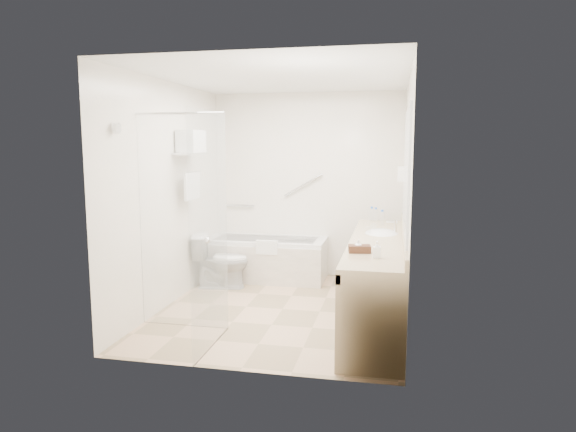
% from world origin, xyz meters
% --- Properties ---
extents(floor, '(3.20, 3.20, 0.00)m').
position_xyz_m(floor, '(0.00, 0.00, 0.00)').
color(floor, tan).
rests_on(floor, ground).
extents(ceiling, '(2.60, 3.20, 0.10)m').
position_xyz_m(ceiling, '(0.00, 0.00, 2.50)').
color(ceiling, silver).
rests_on(ceiling, wall_back).
extents(wall_back, '(2.60, 0.10, 2.50)m').
position_xyz_m(wall_back, '(0.00, 1.60, 1.25)').
color(wall_back, silver).
rests_on(wall_back, ground).
extents(wall_front, '(2.60, 0.10, 2.50)m').
position_xyz_m(wall_front, '(0.00, -1.60, 1.25)').
color(wall_front, silver).
rests_on(wall_front, ground).
extents(wall_left, '(0.10, 3.20, 2.50)m').
position_xyz_m(wall_left, '(-1.30, 0.00, 1.25)').
color(wall_left, silver).
rests_on(wall_left, ground).
extents(wall_right, '(0.10, 3.20, 2.50)m').
position_xyz_m(wall_right, '(1.30, 0.00, 1.25)').
color(wall_right, silver).
rests_on(wall_right, ground).
extents(bathtub, '(1.60, 0.73, 0.59)m').
position_xyz_m(bathtub, '(-0.50, 1.24, 0.28)').
color(bathtub, silver).
rests_on(bathtub, floor).
extents(grab_bar_short, '(0.40, 0.03, 0.03)m').
position_xyz_m(grab_bar_short, '(-0.95, 1.56, 0.95)').
color(grab_bar_short, silver).
rests_on(grab_bar_short, wall_back).
extents(grab_bar_long, '(0.53, 0.03, 0.33)m').
position_xyz_m(grab_bar_long, '(-0.05, 1.56, 1.25)').
color(grab_bar_long, silver).
rests_on(grab_bar_long, wall_back).
extents(shower_enclosure, '(0.96, 0.91, 2.11)m').
position_xyz_m(shower_enclosure, '(-0.63, -0.93, 1.07)').
color(shower_enclosure, silver).
rests_on(shower_enclosure, floor).
extents(towel_shelf, '(0.24, 0.55, 0.81)m').
position_xyz_m(towel_shelf, '(-1.17, 0.35, 1.75)').
color(towel_shelf, silver).
rests_on(towel_shelf, wall_left).
extents(vanity_counter, '(0.55, 2.70, 0.95)m').
position_xyz_m(vanity_counter, '(1.02, -0.15, 0.64)').
color(vanity_counter, tan).
rests_on(vanity_counter, floor).
extents(sink, '(0.40, 0.52, 0.14)m').
position_xyz_m(sink, '(1.05, 0.25, 0.82)').
color(sink, silver).
rests_on(sink, vanity_counter).
extents(faucet, '(0.03, 0.03, 0.14)m').
position_xyz_m(faucet, '(1.20, 0.25, 0.93)').
color(faucet, silver).
rests_on(faucet, vanity_counter).
extents(mirror, '(0.02, 2.00, 1.20)m').
position_xyz_m(mirror, '(1.29, -0.15, 1.55)').
color(mirror, silver).
rests_on(mirror, wall_right).
extents(hairdryer_unit, '(0.08, 0.10, 0.18)m').
position_xyz_m(hairdryer_unit, '(1.25, 1.05, 1.45)').
color(hairdryer_unit, white).
rests_on(hairdryer_unit, wall_right).
extents(toilet, '(0.74, 0.50, 0.68)m').
position_xyz_m(toilet, '(-0.95, 0.70, 0.34)').
color(toilet, silver).
rests_on(toilet, floor).
extents(amenity_basket, '(0.21, 0.16, 0.06)m').
position_xyz_m(amenity_basket, '(0.89, -0.82, 0.88)').
color(amenity_basket, '#492B1A').
rests_on(amenity_basket, vanity_counter).
extents(soap_bottle_a, '(0.07, 0.15, 0.07)m').
position_xyz_m(soap_bottle_a, '(1.05, -1.01, 0.88)').
color(soap_bottle_a, white).
rests_on(soap_bottle_a, vanity_counter).
extents(soap_bottle_b, '(0.12, 0.13, 0.08)m').
position_xyz_m(soap_bottle_b, '(0.87, -0.79, 0.89)').
color(soap_bottle_b, white).
rests_on(soap_bottle_b, vanity_counter).
extents(water_bottle_left, '(0.06, 0.06, 0.19)m').
position_xyz_m(water_bottle_left, '(1.04, 0.81, 0.93)').
color(water_bottle_left, silver).
rests_on(water_bottle_left, vanity_counter).
extents(water_bottle_mid, '(0.05, 0.05, 0.18)m').
position_xyz_m(water_bottle_mid, '(0.96, 1.10, 0.93)').
color(water_bottle_mid, silver).
rests_on(water_bottle_mid, vanity_counter).
extents(water_bottle_right, '(0.06, 0.06, 0.19)m').
position_xyz_m(water_bottle_right, '(0.91, 1.10, 0.93)').
color(water_bottle_right, silver).
rests_on(water_bottle_right, vanity_counter).
extents(drinking_glass_near, '(0.08, 0.08, 0.08)m').
position_xyz_m(drinking_glass_near, '(0.96, 0.35, 0.89)').
color(drinking_glass_near, silver).
rests_on(drinking_glass_near, vanity_counter).
extents(drinking_glass_far, '(0.09, 0.09, 0.08)m').
position_xyz_m(drinking_glass_far, '(0.91, 0.11, 0.89)').
color(drinking_glass_far, silver).
rests_on(drinking_glass_far, vanity_counter).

